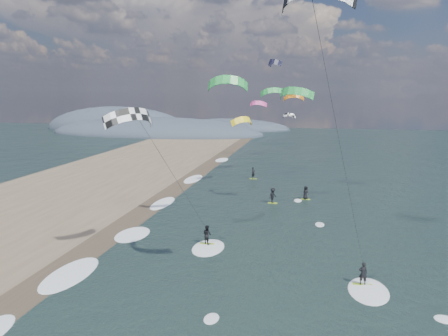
# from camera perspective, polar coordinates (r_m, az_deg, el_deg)

# --- Properties ---
(wet_sand_strip) EXTENTS (3.00, 240.00, 0.00)m
(wet_sand_strip) POSITION_cam_1_polar(r_m,az_deg,el_deg) (37.45, -17.67, -10.51)
(wet_sand_strip) COLOR #382D23
(wet_sand_strip) RESTS_ON ground
(coastal_hills) EXTENTS (80.00, 41.00, 15.00)m
(coastal_hills) POSITION_cam_1_polar(r_m,az_deg,el_deg) (138.41, -9.72, 4.74)
(coastal_hills) COLOR #3D4756
(coastal_hills) RESTS_ON ground
(kitesurfer_near_a) EXTENTS (7.69, 8.77, 18.73)m
(kitesurfer_near_a) POSITION_cam_1_polar(r_m,az_deg,el_deg) (23.95, 13.08, 12.63)
(kitesurfer_near_a) COLOR #92BE21
(kitesurfer_near_a) RESTS_ON ground
(kitesurfer_near_b) EXTENTS (6.82, 9.20, 12.45)m
(kitesurfer_near_b) POSITION_cam_1_polar(r_m,az_deg,el_deg) (32.37, -8.14, 0.96)
(kitesurfer_near_b) COLOR #92BE21
(kitesurfer_near_b) RESTS_ON ground
(far_kitesurfers) EXTENTS (8.92, 14.27, 1.78)m
(far_kitesurfers) POSITION_cam_1_polar(r_m,az_deg,el_deg) (53.75, 6.93, -2.84)
(far_kitesurfers) COLOR #92BE21
(far_kitesurfers) RESTS_ON ground
(bg_kite_field) EXTENTS (12.04, 70.17, 11.73)m
(bg_kite_field) POSITION_cam_1_polar(r_m,az_deg,el_deg) (67.34, 6.42, 9.45)
(bg_kite_field) COLOR green
(bg_kite_field) RESTS_ON ground
(shoreline_surf) EXTENTS (2.40, 79.40, 0.11)m
(shoreline_surf) POSITION_cam_1_polar(r_m,az_deg,el_deg) (40.89, -12.90, -8.51)
(shoreline_surf) COLOR white
(shoreline_surf) RESTS_ON ground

